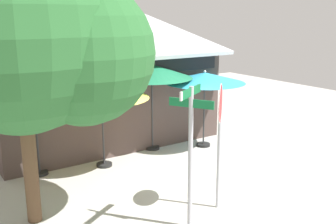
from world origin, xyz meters
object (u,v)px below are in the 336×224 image
at_px(stop_sign, 220,122).
at_px(patio_umbrella_forest_green_right, 152,72).
at_px(patio_umbrella_teal_far_right, 205,78).
at_px(patio_umbrella_mustard_center, 101,92).
at_px(patio_umbrella_ivory_left, 33,84).
at_px(shade_tree, 38,40).
at_px(street_sign_post, 191,143).

xyz_separation_m(stop_sign, patio_umbrella_forest_green_right, (0.87, 4.10, 0.51)).
distance_m(patio_umbrella_forest_green_right, patio_umbrella_teal_far_right, 1.68).
bearing_deg(patio_umbrella_mustard_center, patio_umbrella_ivory_left, 166.17).
xyz_separation_m(stop_sign, shade_tree, (-3.21, 1.54, 1.73)).
distance_m(patio_umbrella_forest_green_right, shade_tree, 4.97).
distance_m(patio_umbrella_ivory_left, patio_umbrella_teal_far_right, 5.13).
xyz_separation_m(patio_umbrella_ivory_left, patio_umbrella_teal_far_right, (5.09, -0.62, -0.22)).
distance_m(stop_sign, patio_umbrella_teal_far_right, 4.19).
bearing_deg(street_sign_post, patio_umbrella_ivory_left, 111.18).
xyz_separation_m(stop_sign, patio_umbrella_teal_far_right, (2.39, 3.43, 0.26)).
bearing_deg(street_sign_post, patio_umbrella_mustard_center, 90.14).
bearing_deg(stop_sign, patio_umbrella_teal_far_right, 55.15).
distance_m(street_sign_post, patio_umbrella_teal_far_right, 5.08).
relative_size(street_sign_post, patio_umbrella_teal_far_right, 1.13).
bearing_deg(stop_sign, patio_umbrella_forest_green_right, 78.05).
xyz_separation_m(street_sign_post, shade_tree, (-2.20, 1.86, 1.92)).
bearing_deg(patio_umbrella_ivory_left, stop_sign, -56.25).
height_order(street_sign_post, stop_sign, street_sign_post).
bearing_deg(shade_tree, patio_umbrella_ivory_left, 78.62).
distance_m(street_sign_post, shade_tree, 3.46).
bearing_deg(patio_umbrella_forest_green_right, patio_umbrella_ivory_left, -179.07).
bearing_deg(street_sign_post, patio_umbrella_teal_far_right, 47.80).
height_order(patio_umbrella_teal_far_right, shade_tree, shade_tree).
bearing_deg(patio_umbrella_teal_far_right, patio_umbrella_ivory_left, 173.11).
xyz_separation_m(street_sign_post, stop_sign, (1.01, 0.32, 0.19)).
distance_m(street_sign_post, patio_umbrella_forest_green_right, 4.86).
height_order(street_sign_post, patio_umbrella_ivory_left, street_sign_post).
bearing_deg(patio_umbrella_teal_far_right, patio_umbrella_forest_green_right, 156.12).
height_order(patio_umbrella_mustard_center, shade_tree, shade_tree).
height_order(street_sign_post, patio_umbrella_forest_green_right, street_sign_post).
distance_m(patio_umbrella_teal_far_right, shade_tree, 6.09).
bearing_deg(patio_umbrella_ivory_left, patio_umbrella_mustard_center, -13.83).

